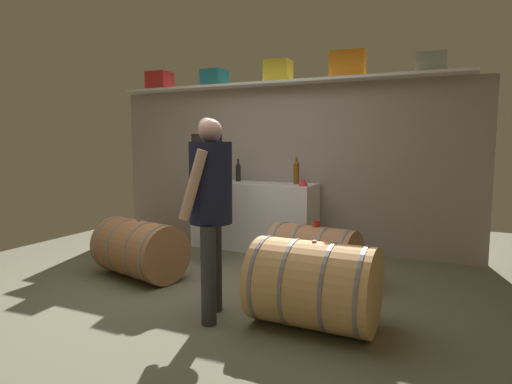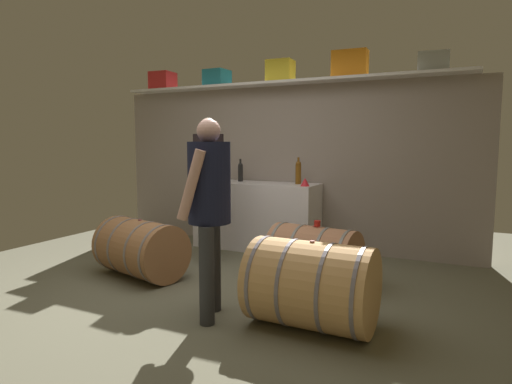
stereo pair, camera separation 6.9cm
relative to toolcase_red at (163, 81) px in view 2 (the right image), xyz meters
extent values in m
cube|color=#63614C|center=(1.83, -1.51, -2.25)|extent=(6.12, 7.64, 0.02)
cube|color=gray|center=(1.83, 0.15, -1.20)|extent=(4.92, 0.10, 2.09)
cube|color=silver|center=(1.83, 0.00, -0.14)|extent=(4.52, 0.40, 0.03)
cube|color=red|center=(0.00, 0.00, 0.00)|extent=(0.32, 0.32, 0.25)
cube|color=#1D7182|center=(0.91, 0.00, -0.02)|extent=(0.30, 0.31, 0.22)
cube|color=yellow|center=(1.83, 0.00, 0.01)|extent=(0.33, 0.27, 0.27)
cube|color=orange|center=(2.71, 0.00, 0.03)|extent=(0.41, 0.22, 0.31)
cube|color=gray|center=(3.62, 0.00, -0.02)|extent=(0.33, 0.25, 0.21)
cube|color=white|center=(1.58, -0.18, -1.82)|extent=(1.60, 0.54, 0.86)
cylinder|color=black|center=(1.31, -0.10, -1.29)|extent=(0.07, 0.07, 0.20)
sphere|color=black|center=(1.31, -0.10, -1.18)|extent=(0.06, 0.06, 0.06)
cylinder|color=black|center=(1.31, -0.10, -1.13)|extent=(0.03, 0.03, 0.08)
cylinder|color=brown|center=(2.13, -0.12, -1.27)|extent=(0.07, 0.07, 0.24)
sphere|color=brown|center=(2.13, -0.12, -1.14)|extent=(0.07, 0.07, 0.07)
cylinder|color=brown|center=(2.13, -0.12, -1.10)|extent=(0.03, 0.03, 0.07)
cylinder|color=white|center=(0.95, -0.31, -1.39)|extent=(0.07, 0.07, 0.00)
cylinder|color=white|center=(0.95, -0.31, -1.34)|extent=(0.01, 0.01, 0.08)
sphere|color=white|center=(0.95, -0.31, -1.28)|extent=(0.07, 0.07, 0.07)
sphere|color=maroon|center=(0.95, -0.31, -1.29)|extent=(0.05, 0.05, 0.05)
cone|color=red|center=(2.29, -0.34, -1.34)|extent=(0.11, 0.11, 0.10)
cylinder|color=#B17553|center=(2.69, -1.18, -1.96)|extent=(0.91, 0.66, 0.55)
cylinder|color=slate|center=(2.35, -1.13, -1.96)|extent=(0.11, 0.56, 0.56)
cylinder|color=slate|center=(2.56, -1.16, -1.96)|extent=(0.11, 0.56, 0.56)
cylinder|color=slate|center=(2.83, -1.20, -1.96)|extent=(0.11, 0.56, 0.56)
cylinder|color=slate|center=(3.04, -1.23, -1.96)|extent=(0.11, 0.56, 0.56)
cylinder|color=#975146|center=(2.69, -1.18, -1.69)|extent=(0.04, 0.04, 0.01)
cylinder|color=#98663F|center=(1.05, -1.78, -1.95)|extent=(1.02, 0.78, 0.57)
cylinder|color=slate|center=(0.68, -1.69, -1.95)|extent=(0.17, 0.58, 0.59)
cylinder|color=slate|center=(0.91, -1.74, -1.95)|extent=(0.17, 0.58, 0.59)
cylinder|color=slate|center=(1.19, -1.82, -1.95)|extent=(0.17, 0.58, 0.59)
cylinder|color=slate|center=(1.42, -1.87, -1.95)|extent=(0.17, 0.58, 0.59)
cylinder|color=#89474D|center=(1.05, -1.78, -1.66)|extent=(0.04, 0.04, 0.01)
cylinder|color=tan|center=(3.01, -2.20, -1.92)|extent=(0.91, 0.65, 0.64)
cylinder|color=slate|center=(2.63, -2.19, -1.92)|extent=(0.04, 0.65, 0.65)
cylinder|color=slate|center=(2.87, -2.19, -1.92)|extent=(0.04, 0.65, 0.65)
cylinder|color=slate|center=(3.15, -2.20, -1.92)|extent=(0.04, 0.65, 0.65)
cylinder|color=slate|center=(3.39, -2.20, -1.92)|extent=(0.04, 0.65, 0.65)
cylinder|color=#945449|center=(3.01, -2.20, -1.60)|extent=(0.04, 0.04, 0.01)
cylinder|color=red|center=(2.72, -1.18, -1.66)|extent=(0.06, 0.06, 0.06)
cylinder|color=#2F293C|center=(1.39, -1.06, -1.84)|extent=(0.12, 0.12, 0.80)
cylinder|color=#2F293C|center=(1.28, -0.78, -1.84)|extent=(0.12, 0.12, 0.80)
cylinder|color=black|center=(1.33, -0.92, -1.11)|extent=(0.35, 0.35, 0.66)
sphere|color=tan|center=(1.33, -0.92, -0.70)|extent=(0.19, 0.19, 0.19)
cylinder|color=tan|center=(1.50, -1.07, -1.11)|extent=(0.22, 0.15, 0.56)
cylinder|color=tan|center=(1.36, -0.70, -1.11)|extent=(0.19, 0.14, 0.56)
cylinder|color=#2F3034|center=(2.19, -2.22, -1.87)|extent=(0.11, 0.11, 0.75)
cylinder|color=#2F3034|center=(2.29, -2.48, -1.87)|extent=(0.11, 0.11, 0.75)
cylinder|color=black|center=(2.24, -2.35, -1.18)|extent=(0.33, 0.33, 0.62)
sphere|color=tan|center=(2.24, -2.35, -0.79)|extent=(0.18, 0.18, 0.18)
cylinder|color=tan|center=(2.08, -2.21, -1.18)|extent=(0.19, 0.14, 0.53)
cylinder|color=tan|center=(2.22, -2.56, -1.18)|extent=(0.23, 0.15, 0.52)
camera|label=1|loc=(3.93, -5.19, -0.88)|focal=30.51mm
camera|label=2|loc=(3.99, -5.16, -0.88)|focal=30.51mm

